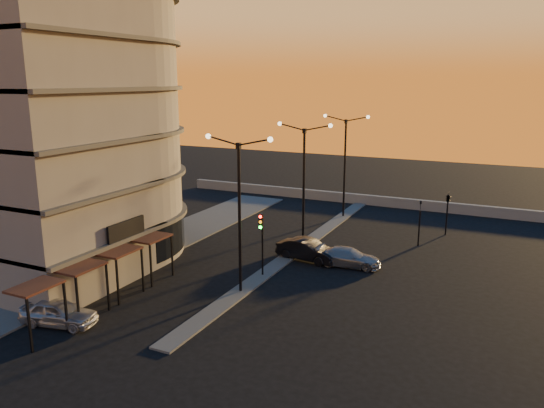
{
  "coord_description": "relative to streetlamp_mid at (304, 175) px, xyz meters",
  "views": [
    {
      "loc": [
        14.59,
        -26.29,
        12.55
      ],
      "look_at": [
        -0.6,
        5.71,
        4.23
      ],
      "focal_mm": 35.0,
      "sensor_mm": 36.0,
      "label": 1
    }
  ],
  "objects": [
    {
      "name": "ground",
      "position": [
        0.0,
        -10.0,
        -5.59
      ],
      "size": [
        120.0,
        120.0,
        0.0
      ],
      "primitive_type": "plane",
      "color": "black",
      "rests_on": "ground"
    },
    {
      "name": "sidewalk_west",
      "position": [
        -10.5,
        -6.0,
        -5.53
      ],
      "size": [
        5.0,
        40.0,
        0.12
      ],
      "primitive_type": "cube",
      "color": "#51524F",
      "rests_on": "ground"
    },
    {
      "name": "median",
      "position": [
        0.0,
        0.0,
        -5.53
      ],
      "size": [
        1.2,
        36.0,
        0.12
      ],
      "primitive_type": "cube",
      "color": "#51524F",
      "rests_on": "ground"
    },
    {
      "name": "parapet",
      "position": [
        2.0,
        16.0,
        -5.09
      ],
      "size": [
        44.0,
        0.5,
        1.0
      ],
      "primitive_type": "cube",
      "color": "gray",
      "rests_on": "ground"
    },
    {
      "name": "building",
      "position": [
        -14.0,
        -9.97,
        6.32
      ],
      "size": [
        14.35,
        17.08,
        25.0
      ],
      "color": "slate",
      "rests_on": "ground"
    },
    {
      "name": "streetlamp_near",
      "position": [
        0.0,
        -10.0,
        0.0
      ],
      "size": [
        4.32,
        0.32,
        9.51
      ],
      "color": "black",
      "rests_on": "ground"
    },
    {
      "name": "streetlamp_mid",
      "position": [
        0.0,
        0.0,
        0.0
      ],
      "size": [
        4.32,
        0.32,
        9.51
      ],
      "color": "black",
      "rests_on": "ground"
    },
    {
      "name": "streetlamp_far",
      "position": [
        0.0,
        10.0,
        0.0
      ],
      "size": [
        4.32,
        0.32,
        9.51
      ],
      "color": "black",
      "rests_on": "ground"
    },
    {
      "name": "traffic_light_main",
      "position": [
        0.0,
        -7.13,
        -2.7
      ],
      "size": [
        0.28,
        0.44,
        4.25
      ],
      "color": "black",
      "rests_on": "ground"
    },
    {
      "name": "signal_east_a",
      "position": [
        8.0,
        4.0,
        -3.66
      ],
      "size": [
        0.13,
        0.16,
        3.6
      ],
      "color": "black",
      "rests_on": "ground"
    },
    {
      "name": "signal_east_b",
      "position": [
        9.5,
        8.0,
        -2.49
      ],
      "size": [
        0.42,
        1.99,
        3.6
      ],
      "color": "black",
      "rests_on": "ground"
    },
    {
      "name": "car_hatchback",
      "position": [
        -6.5,
        -17.91,
        -4.9
      ],
      "size": [
        4.32,
        2.42,
        1.39
      ],
      "primitive_type": "imported",
      "rotation": [
        0.0,
        0.0,
        1.77
      ],
      "color": "#B8BAC0",
      "rests_on": "ground"
    },
    {
      "name": "car_sedan",
      "position": [
        1.5,
        -2.76,
        -4.84
      ],
      "size": [
        4.77,
        2.31,
        1.51
      ],
      "primitive_type": "imported",
      "rotation": [
        0.0,
        0.0,
        1.41
      ],
      "color": "black",
      "rests_on": "ground"
    },
    {
      "name": "car_wagon",
      "position": [
        4.5,
        -2.71,
        -4.95
      ],
      "size": [
        4.55,
        2.2,
        1.28
      ],
      "primitive_type": "imported",
      "rotation": [
        0.0,
        0.0,
        1.66
      ],
      "color": "#94979B",
      "rests_on": "ground"
    }
  ]
}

